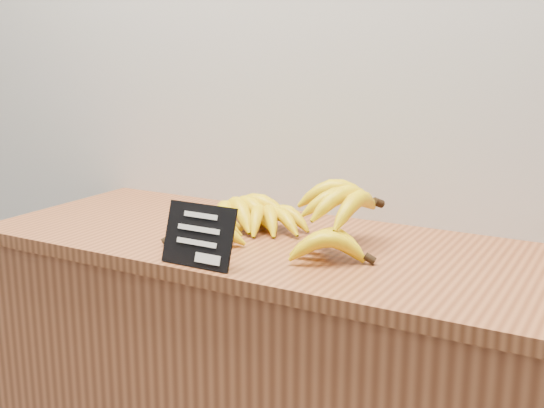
{
  "coord_description": "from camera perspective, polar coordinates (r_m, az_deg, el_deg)",
  "views": [
    {
      "loc": [
        0.7,
        1.5,
        1.35
      ],
      "look_at": [
        0.02,
        2.7,
        1.02
      ],
      "focal_mm": 45.0,
      "sensor_mm": 36.0,
      "label": 1
    }
  ],
  "objects": [
    {
      "name": "counter_top",
      "position": [
        1.49,
        0.95,
        -3.55
      ],
      "size": [
        1.35,
        0.54,
        0.03
      ],
      "primitive_type": "cube",
      "color": "#98552F",
      "rests_on": "counter"
    },
    {
      "name": "chalkboard_sign",
      "position": [
        1.31,
        -6.17,
        -2.65
      ],
      "size": [
        0.15,
        0.04,
        0.12
      ],
      "primitive_type": "cube",
      "rotation": [
        -0.31,
        0.0,
        0.0
      ],
      "color": "black",
      "rests_on": "counter_top"
    },
    {
      "name": "banana_pile",
      "position": [
        1.48,
        0.58,
        -1.32
      ],
      "size": [
        0.5,
        0.36,
        0.12
      ],
      "color": "yellow",
      "rests_on": "counter_top"
    }
  ]
}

